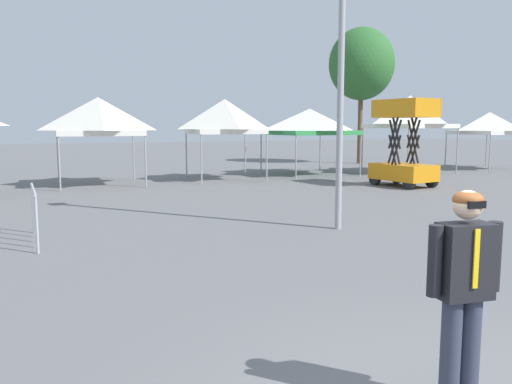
{
  "coord_description": "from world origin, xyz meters",
  "views": [
    {
      "loc": [
        -3.09,
        -2.8,
        2.27
      ],
      "look_at": [
        0.01,
        4.16,
        1.3
      ],
      "focal_mm": 36.5,
      "sensor_mm": 36.0,
      "label": 1
    }
  ],
  "objects_px": {
    "person_foreground": "(464,284)",
    "crowd_barrier_near_person": "(34,204)",
    "canopy_tent_far_left": "(310,122)",
    "canopy_tent_far_right": "(410,112)",
    "canopy_tent_center": "(98,116)",
    "scissor_lift": "(403,159)",
    "light_pole_near_lift": "(342,12)",
    "tree_behind_tents_left": "(362,64)",
    "canopy_tent_behind_right": "(225,117)",
    "canopy_tent_left_of_center": "(490,123)"
  },
  "relations": [
    {
      "from": "person_foreground",
      "to": "crowd_barrier_near_person",
      "type": "bearing_deg",
      "value": 110.67
    },
    {
      "from": "canopy_tent_far_right",
      "to": "light_pole_near_lift",
      "type": "distance_m",
      "value": 15.13
    },
    {
      "from": "canopy_tent_center",
      "to": "scissor_lift",
      "type": "xyz_separation_m",
      "value": [
        10.4,
        -5.07,
        -1.59
      ]
    },
    {
      "from": "canopy_tent_far_left",
      "to": "canopy_tent_far_right",
      "type": "xyz_separation_m",
      "value": [
        4.85,
        -1.21,
        0.48
      ]
    },
    {
      "from": "canopy_tent_center",
      "to": "tree_behind_tents_left",
      "type": "bearing_deg",
      "value": 19.62
    },
    {
      "from": "canopy_tent_center",
      "to": "tree_behind_tents_left",
      "type": "height_order",
      "value": "tree_behind_tents_left"
    },
    {
      "from": "canopy_tent_center",
      "to": "canopy_tent_left_of_center",
      "type": "height_order",
      "value": "canopy_tent_center"
    },
    {
      "from": "canopy_tent_center",
      "to": "canopy_tent_far_left",
      "type": "bearing_deg",
      "value": 3.7
    },
    {
      "from": "canopy_tent_left_of_center",
      "to": "scissor_lift",
      "type": "relative_size",
      "value": 0.98
    },
    {
      "from": "person_foreground",
      "to": "tree_behind_tents_left",
      "type": "bearing_deg",
      "value": 56.47
    },
    {
      "from": "canopy_tent_far_right",
      "to": "canopy_tent_far_left",
      "type": "bearing_deg",
      "value": 166.02
    },
    {
      "from": "canopy_tent_far_left",
      "to": "canopy_tent_left_of_center",
      "type": "bearing_deg",
      "value": -5.96
    },
    {
      "from": "canopy_tent_left_of_center",
      "to": "tree_behind_tents_left",
      "type": "relative_size",
      "value": 0.39
    },
    {
      "from": "canopy_tent_behind_right",
      "to": "person_foreground",
      "type": "distance_m",
      "value": 18.34
    },
    {
      "from": "canopy_tent_behind_right",
      "to": "tree_behind_tents_left",
      "type": "height_order",
      "value": "tree_behind_tents_left"
    },
    {
      "from": "light_pole_near_lift",
      "to": "tree_behind_tents_left",
      "type": "relative_size",
      "value": 1.02
    },
    {
      "from": "canopy_tent_behind_right",
      "to": "canopy_tent_far_left",
      "type": "relative_size",
      "value": 0.93
    },
    {
      "from": "canopy_tent_far_left",
      "to": "canopy_tent_left_of_center",
      "type": "height_order",
      "value": "canopy_tent_far_left"
    },
    {
      "from": "canopy_tent_behind_right",
      "to": "canopy_tent_far_right",
      "type": "height_order",
      "value": "canopy_tent_far_right"
    },
    {
      "from": "person_foreground",
      "to": "canopy_tent_center",
      "type": "bearing_deg",
      "value": 91.53
    },
    {
      "from": "crowd_barrier_near_person",
      "to": "tree_behind_tents_left",
      "type": "bearing_deg",
      "value": 39.93
    },
    {
      "from": "canopy_tent_center",
      "to": "canopy_tent_behind_right",
      "type": "bearing_deg",
      "value": -0.72
    },
    {
      "from": "canopy_tent_behind_right",
      "to": "light_pole_near_lift",
      "type": "height_order",
      "value": "light_pole_near_lift"
    },
    {
      "from": "person_foreground",
      "to": "tree_behind_tents_left",
      "type": "height_order",
      "value": "tree_behind_tents_left"
    },
    {
      "from": "canopy_tent_far_left",
      "to": "tree_behind_tents_left",
      "type": "distance_m",
      "value": 8.89
    },
    {
      "from": "canopy_tent_far_right",
      "to": "canopy_tent_left_of_center",
      "type": "distance_m",
      "value": 5.46
    },
    {
      "from": "canopy_tent_center",
      "to": "person_foreground",
      "type": "height_order",
      "value": "canopy_tent_center"
    },
    {
      "from": "canopy_tent_center",
      "to": "person_foreground",
      "type": "xyz_separation_m",
      "value": [
        0.47,
        -17.73,
        -1.59
      ]
    },
    {
      "from": "canopy_tent_left_of_center",
      "to": "crowd_barrier_near_person",
      "type": "bearing_deg",
      "value": -157.33
    },
    {
      "from": "canopy_tent_far_right",
      "to": "tree_behind_tents_left",
      "type": "bearing_deg",
      "value": 75.95
    },
    {
      "from": "canopy_tent_far_left",
      "to": "canopy_tent_left_of_center",
      "type": "relative_size",
      "value": 1.15
    },
    {
      "from": "canopy_tent_behind_right",
      "to": "light_pole_near_lift",
      "type": "distance_m",
      "value": 11.27
    },
    {
      "from": "canopy_tent_behind_right",
      "to": "scissor_lift",
      "type": "xyz_separation_m",
      "value": [
        5.29,
        -5.0,
        -1.62
      ]
    },
    {
      "from": "canopy_tent_center",
      "to": "scissor_lift",
      "type": "height_order",
      "value": "canopy_tent_center"
    },
    {
      "from": "canopy_tent_far_right",
      "to": "light_pole_near_lift",
      "type": "bearing_deg",
      "value": -135.85
    },
    {
      "from": "crowd_barrier_near_person",
      "to": "person_foreground",
      "type": "bearing_deg",
      "value": -69.33
    },
    {
      "from": "canopy_tent_behind_right",
      "to": "person_foreground",
      "type": "xyz_separation_m",
      "value": [
        -4.63,
        -17.67,
        -1.63
      ]
    },
    {
      "from": "canopy_tent_left_of_center",
      "to": "person_foreground",
      "type": "relative_size",
      "value": 1.78
    },
    {
      "from": "canopy_tent_left_of_center",
      "to": "tree_behind_tents_left",
      "type": "distance_m",
      "value": 8.07
    },
    {
      "from": "person_foreground",
      "to": "canopy_tent_far_left",
      "type": "bearing_deg",
      "value": 63.6
    },
    {
      "from": "crowd_barrier_near_person",
      "to": "light_pole_near_lift",
      "type": "bearing_deg",
      "value": -11.53
    },
    {
      "from": "person_foreground",
      "to": "crowd_barrier_near_person",
      "type": "relative_size",
      "value": 0.85
    },
    {
      "from": "light_pole_near_lift",
      "to": "canopy_tent_left_of_center",
      "type": "bearing_deg",
      "value": 33.18
    },
    {
      "from": "canopy_tent_left_of_center",
      "to": "crowd_barrier_near_person",
      "type": "distance_m",
      "value": 24.31
    },
    {
      "from": "canopy_tent_center",
      "to": "canopy_tent_behind_right",
      "type": "distance_m",
      "value": 5.11
    },
    {
      "from": "canopy_tent_center",
      "to": "tree_behind_tents_left",
      "type": "relative_size",
      "value": 0.41
    },
    {
      "from": "canopy_tent_behind_right",
      "to": "tree_behind_tents_left",
      "type": "distance_m",
      "value": 12.75
    },
    {
      "from": "canopy_tent_left_of_center",
      "to": "tree_behind_tents_left",
      "type": "bearing_deg",
      "value": 122.07
    },
    {
      "from": "canopy_tent_far_left",
      "to": "crowd_barrier_near_person",
      "type": "height_order",
      "value": "canopy_tent_far_left"
    },
    {
      "from": "tree_behind_tents_left",
      "to": "person_foreground",
      "type": "bearing_deg",
      "value": -123.53
    }
  ]
}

